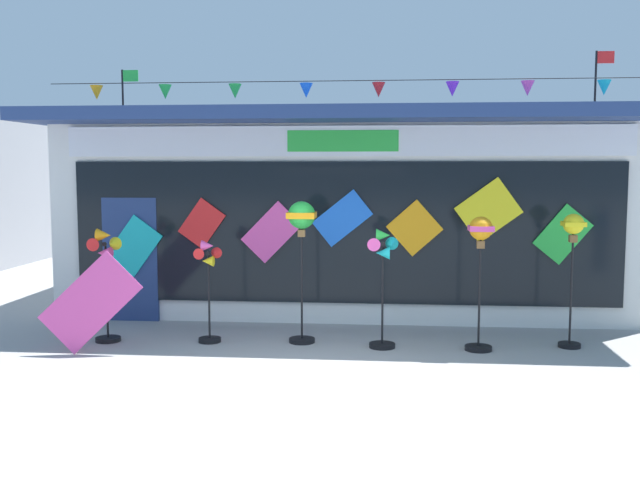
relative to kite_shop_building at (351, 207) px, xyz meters
name	(u,v)px	position (x,y,z in m)	size (l,w,h in m)	color
ground_plane	(308,380)	(-0.21, -5.76, -1.71)	(80.00, 80.00, 0.00)	#9E9B99
kite_shop_building	(351,207)	(0.00, 0.00, 0.00)	(9.93, 6.54, 4.63)	silver
wind_spinner_far_left	(105,267)	(-3.27, -4.15, -0.62)	(0.44, 0.36, 1.63)	black
wind_spinner_left	(208,278)	(-1.81, -4.06, -0.79)	(0.37, 0.32, 1.47)	black
wind_spinner_center_left	(302,229)	(-0.50, -3.93, -0.09)	(0.39, 0.39, 2.01)	black
wind_spinner_center_right	(383,271)	(0.64, -4.15, -0.63)	(0.42, 0.36, 1.66)	black
wind_spinner_right	(480,250)	(1.95, -4.15, -0.34)	(0.37, 0.37, 1.83)	black
wind_spinner_far_right	(573,247)	(3.23, -3.87, -0.30)	(0.31, 0.31, 1.86)	black
display_kite_on_ground	(91,302)	(-3.25, -4.76, -1.03)	(0.70, 0.03, 1.26)	#EA4CA3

